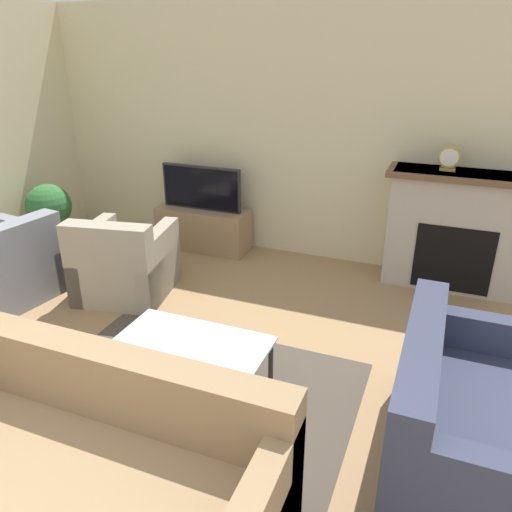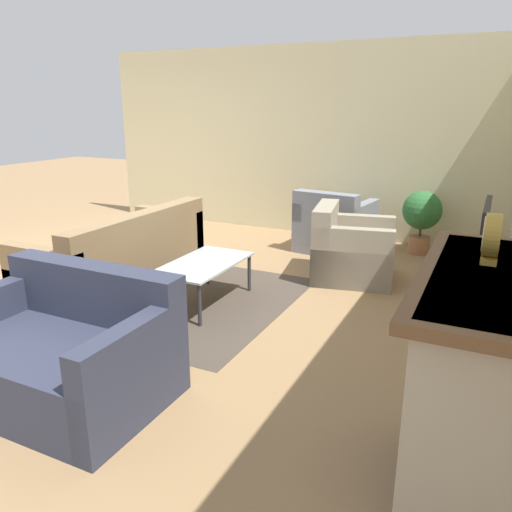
{
  "view_description": "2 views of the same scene",
  "coord_description": "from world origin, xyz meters",
  "px_view_note": "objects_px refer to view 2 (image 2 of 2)",
  "views": [
    {
      "loc": [
        1.81,
        -0.51,
        2.31
      ],
      "look_at": [
        0.55,
        2.62,
        0.83
      ],
      "focal_mm": 35.0,
      "sensor_mm": 36.0,
      "label": 1
    },
    {
      "loc": [
        4.24,
        4.44,
        1.87
      ],
      "look_at": [
        0.64,
        2.69,
        0.65
      ],
      "focal_mm": 35.0,
      "sensor_mm": 36.0,
      "label": 2
    }
  ],
  "objects_px": {
    "tv": "(484,229)",
    "armchair_by_window": "(334,228)",
    "couch_sectional": "(120,259)",
    "couch_loveseat": "(63,354)",
    "coffee_table": "(203,266)",
    "potted_plant": "(422,214)",
    "armchair_accent": "(350,253)",
    "mantel_clock": "(492,237)"
  },
  "relations": [
    {
      "from": "tv",
      "to": "coffee_table",
      "type": "relative_size",
      "value": 0.92
    },
    {
      "from": "tv",
      "to": "potted_plant",
      "type": "xyz_separation_m",
      "value": [
        -1.54,
        -0.77,
        -0.23
      ]
    },
    {
      "from": "coffee_table",
      "to": "couch_sectional",
      "type": "bearing_deg",
      "value": -92.13
    },
    {
      "from": "couch_sectional",
      "to": "coffee_table",
      "type": "xyz_separation_m",
      "value": [
        0.04,
        1.06,
        0.09
      ]
    },
    {
      "from": "mantel_clock",
      "to": "armchair_accent",
      "type": "bearing_deg",
      "value": -153.36
    },
    {
      "from": "tv",
      "to": "potted_plant",
      "type": "height_order",
      "value": "tv"
    },
    {
      "from": "coffee_table",
      "to": "mantel_clock",
      "type": "relative_size",
      "value": 4.54
    },
    {
      "from": "armchair_accent",
      "to": "potted_plant",
      "type": "height_order",
      "value": "potted_plant"
    },
    {
      "from": "armchair_by_window",
      "to": "armchair_accent",
      "type": "xyz_separation_m",
      "value": [
        1.03,
        0.5,
        0.0
      ]
    },
    {
      "from": "armchair_accent",
      "to": "potted_plant",
      "type": "xyz_separation_m",
      "value": [
        -1.38,
        0.55,
        0.22
      ]
    },
    {
      "from": "couch_sectional",
      "to": "couch_loveseat",
      "type": "xyz_separation_m",
      "value": [
        1.83,
        1.08,
        0.0
      ]
    },
    {
      "from": "armchair_by_window",
      "to": "potted_plant",
      "type": "bearing_deg",
      "value": -154.15
    },
    {
      "from": "potted_plant",
      "to": "mantel_clock",
      "type": "distance_m",
      "value": 4.28
    },
    {
      "from": "armchair_by_window",
      "to": "mantel_clock",
      "type": "height_order",
      "value": "mantel_clock"
    },
    {
      "from": "armchair_by_window",
      "to": "mantel_clock",
      "type": "bearing_deg",
      "value": 124.0
    },
    {
      "from": "couch_loveseat",
      "to": "armchair_accent",
      "type": "height_order",
      "value": "same"
    },
    {
      "from": "tv",
      "to": "coffee_table",
      "type": "xyz_separation_m",
      "value": [
        1.16,
        -2.4,
        -0.37
      ]
    },
    {
      "from": "tv",
      "to": "armchair_accent",
      "type": "height_order",
      "value": "tv"
    },
    {
      "from": "armchair_accent",
      "to": "mantel_clock",
      "type": "bearing_deg",
      "value": -164.29
    },
    {
      "from": "tv",
      "to": "armchair_by_window",
      "type": "height_order",
      "value": "tv"
    },
    {
      "from": "couch_sectional",
      "to": "couch_loveseat",
      "type": "relative_size",
      "value": 1.47
    },
    {
      "from": "coffee_table",
      "to": "mantel_clock",
      "type": "height_order",
      "value": "mantel_clock"
    },
    {
      "from": "mantel_clock",
      "to": "couch_loveseat",
      "type": "bearing_deg",
      "value": -81.62
    },
    {
      "from": "couch_sectional",
      "to": "couch_loveseat",
      "type": "height_order",
      "value": "same"
    },
    {
      "from": "couch_loveseat",
      "to": "mantel_clock",
      "type": "xyz_separation_m",
      "value": [
        -0.36,
        2.45,
        1.0
      ]
    },
    {
      "from": "couch_sectional",
      "to": "armchair_by_window",
      "type": "distance_m",
      "value": 2.84
    },
    {
      "from": "couch_sectional",
      "to": "potted_plant",
      "type": "bearing_deg",
      "value": 134.65
    },
    {
      "from": "couch_loveseat",
      "to": "potted_plant",
      "type": "height_order",
      "value": "potted_plant"
    },
    {
      "from": "tv",
      "to": "coffee_table",
      "type": "distance_m",
      "value": 2.69
    },
    {
      "from": "armchair_accent",
      "to": "mantel_clock",
      "type": "height_order",
      "value": "mantel_clock"
    },
    {
      "from": "tv",
      "to": "couch_loveseat",
      "type": "xyz_separation_m",
      "value": [
        2.95,
        -2.39,
        -0.45
      ]
    },
    {
      "from": "armchair_by_window",
      "to": "couch_loveseat",
      "type": "bearing_deg",
      "value": 89.79
    },
    {
      "from": "couch_sectional",
      "to": "tv",
      "type": "bearing_deg",
      "value": 107.9
    },
    {
      "from": "mantel_clock",
      "to": "armchair_by_window",
      "type": "bearing_deg",
      "value": -153.57
    },
    {
      "from": "couch_sectional",
      "to": "armchair_by_window",
      "type": "bearing_deg",
      "value": 144.6
    },
    {
      "from": "coffee_table",
      "to": "armchair_accent",
      "type": "bearing_deg",
      "value": 140.68
    },
    {
      "from": "couch_loveseat",
      "to": "potted_plant",
      "type": "xyz_separation_m",
      "value": [
        -4.49,
        1.62,
        0.23
      ]
    },
    {
      "from": "tv",
      "to": "mantel_clock",
      "type": "bearing_deg",
      "value": 1.34
    },
    {
      "from": "couch_loveseat",
      "to": "mantel_clock",
      "type": "height_order",
      "value": "mantel_clock"
    },
    {
      "from": "potted_plant",
      "to": "couch_sectional",
      "type": "bearing_deg",
      "value": -45.35
    },
    {
      "from": "armchair_by_window",
      "to": "armchair_accent",
      "type": "bearing_deg",
      "value": 123.43
    },
    {
      "from": "couch_loveseat",
      "to": "mantel_clock",
      "type": "bearing_deg",
      "value": 8.38
    }
  ]
}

